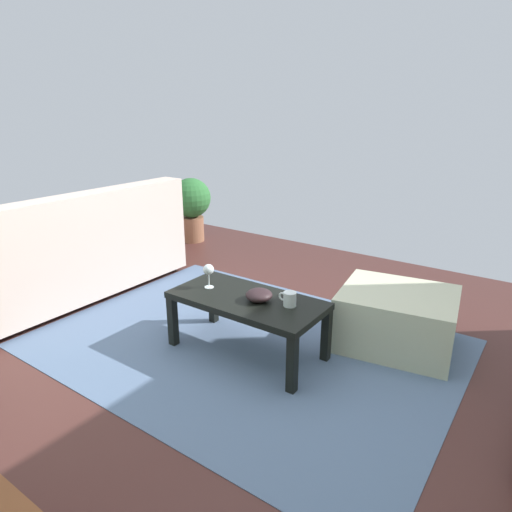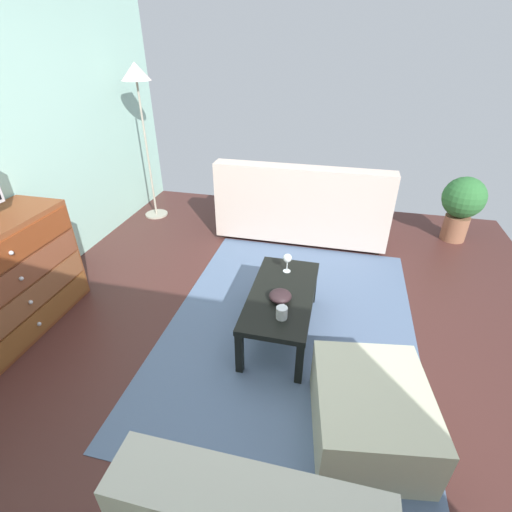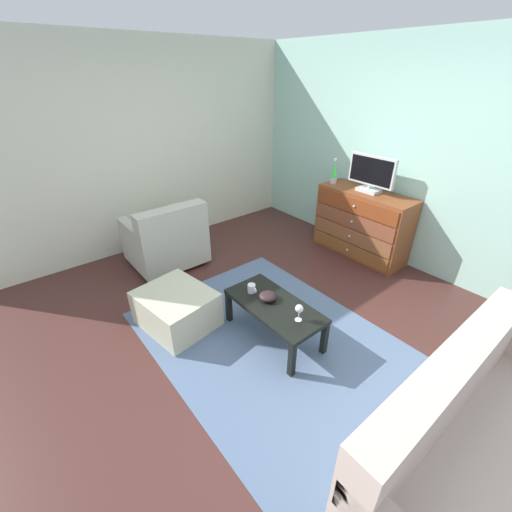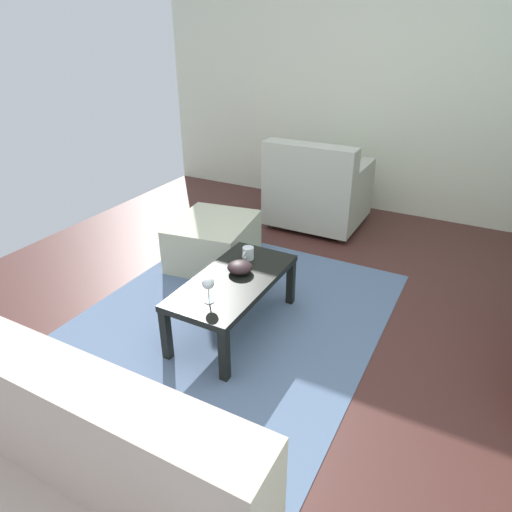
{
  "view_description": "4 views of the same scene",
  "coord_description": "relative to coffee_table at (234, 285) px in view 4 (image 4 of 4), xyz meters",
  "views": [
    {
      "loc": [
        -1.36,
        1.89,
        1.48
      ],
      "look_at": [
        0.08,
        -0.17,
        0.64
      ],
      "focal_mm": 31.5,
      "sensor_mm": 36.0,
      "label": 1
    },
    {
      "loc": [
        -2.03,
        -0.45,
        1.97
      ],
      "look_at": [
        0.08,
        0.05,
        0.68
      ],
      "focal_mm": 25.86,
      "sensor_mm": 36.0,
      "label": 2
    },
    {
      "loc": [
        1.87,
        -1.77,
        2.23
      ],
      "look_at": [
        -0.09,
        -0.17,
        0.8
      ],
      "focal_mm": 23.14,
      "sensor_mm": 36.0,
      "label": 3
    },
    {
      "loc": [
        2.21,
        1.14,
        1.8
      ],
      "look_at": [
        0.12,
        0.03,
        0.57
      ],
      "focal_mm": 31.71,
      "sensor_mm": 36.0,
      "label": 4
    }
  ],
  "objects": [
    {
      "name": "bowl_decorative",
      "position": [
        -0.09,
        -0.0,
        0.09
      ],
      "size": [
        0.16,
        0.16,
        0.07
      ],
      "primitive_type": "ellipsoid",
      "color": "black",
      "rests_on": "coffee_table"
    },
    {
      "name": "wine_glass",
      "position": [
        0.29,
        0.01,
        0.17
      ],
      "size": [
        0.07,
        0.07,
        0.16
      ],
      "color": "silver",
      "rests_on": "coffee_table"
    },
    {
      "name": "mug",
      "position": [
        -0.27,
        -0.05,
        0.09
      ],
      "size": [
        0.11,
        0.08,
        0.08
      ],
      "color": "silver",
      "rests_on": "coffee_table"
    },
    {
      "name": "wall_plain_left",
      "position": [
        -2.62,
        0.13,
        0.98
      ],
      "size": [
        0.12,
        4.82,
        2.61
      ],
      "primitive_type": "cube",
      "color": "beige",
      "rests_on": "ground_plane"
    },
    {
      "name": "ottoman",
      "position": [
        -0.73,
        -0.63,
        -0.14
      ],
      "size": [
        0.78,
        0.7,
        0.37
      ],
      "primitive_type": "cube",
      "rotation": [
        0.0,
        0.0,
        0.15
      ],
      "color": "#BBBB9D",
      "rests_on": "ground_plane"
    },
    {
      "name": "ground_plane",
      "position": [
        -0.12,
        0.13,
        -0.35
      ],
      "size": [
        5.48,
        4.82,
        0.05
      ],
      "primitive_type": "cube",
      "color": "#472521"
    },
    {
      "name": "armchair",
      "position": [
        -1.85,
        -0.16,
        0.02
      ],
      "size": [
        0.8,
        0.86,
        0.85
      ],
      "color": "#332319",
      "rests_on": "ground_plane"
    },
    {
      "name": "coffee_table",
      "position": [
        0.0,
        0.0,
        0.0
      ],
      "size": [
        0.95,
        0.46,
        0.37
      ],
      "color": "black",
      "rests_on": "ground_plane"
    },
    {
      "name": "area_rug",
      "position": [
        0.08,
        -0.07,
        -0.32
      ],
      "size": [
        2.6,
        1.9,
        0.01
      ],
      "primitive_type": "cube",
      "color": "slate",
      "rests_on": "ground_plane"
    }
  ]
}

